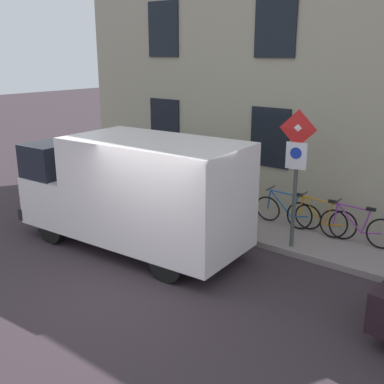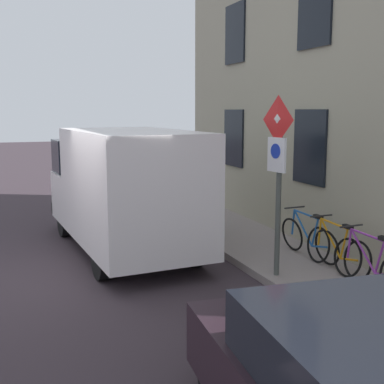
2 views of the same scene
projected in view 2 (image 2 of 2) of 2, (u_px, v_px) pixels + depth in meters
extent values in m
plane|color=#32292E|center=(85.00, 275.00, 8.95)|extent=(80.00, 80.00, 0.00)
cube|color=gray|center=(267.00, 251.00, 10.21)|extent=(1.87, 14.94, 0.14)
cube|color=#A29C84|center=(328.00, 86.00, 10.14)|extent=(0.70, 12.94, 6.70)
cube|color=black|center=(310.00, 147.00, 10.20)|extent=(0.06, 1.10, 1.50)
cube|color=black|center=(234.00, 138.00, 13.49)|extent=(0.06, 1.10, 1.50)
cube|color=black|center=(315.00, 8.00, 9.77)|extent=(0.06, 1.10, 1.50)
cube|color=black|center=(235.00, 34.00, 13.06)|extent=(0.06, 1.10, 1.50)
cylinder|color=#474C47|center=(279.00, 192.00, 8.31)|extent=(0.09, 0.09, 2.83)
pyramid|color=silver|center=(277.00, 120.00, 8.09)|extent=(0.11, 0.50, 0.50)
pyramid|color=red|center=(277.00, 120.00, 8.09)|extent=(0.09, 0.56, 0.56)
cube|color=white|center=(277.00, 155.00, 8.19)|extent=(0.10, 0.44, 0.56)
cylinder|color=#1933B2|center=(275.00, 151.00, 8.17)|extent=(0.04, 0.24, 0.24)
cube|color=white|center=(132.00, 187.00, 9.74)|extent=(2.25, 3.93, 2.18)
cube|color=white|center=(99.00, 195.00, 12.16)|extent=(2.09, 1.53, 1.10)
cube|color=black|center=(96.00, 157.00, 12.21)|extent=(1.98, 1.11, 0.84)
cube|color=black|center=(92.00, 205.00, 12.89)|extent=(2.01, 0.30, 0.28)
cylinder|color=black|center=(65.00, 220.00, 11.67)|extent=(0.27, 0.77, 0.76)
cylinder|color=black|center=(137.00, 214.00, 12.39)|extent=(0.27, 0.77, 0.76)
cylinder|color=black|center=(102.00, 258.00, 8.68)|extent=(0.27, 0.77, 0.76)
cylinder|color=black|center=(195.00, 246.00, 9.41)|extent=(0.27, 0.77, 0.76)
cylinder|color=black|center=(359.00, 365.00, 5.19)|extent=(0.23, 0.61, 0.60)
torus|color=black|center=(348.00, 258.00, 8.38)|extent=(0.18, 0.67, 0.66)
cylinder|color=purple|center=(363.00, 251.00, 8.04)|extent=(0.07, 0.60, 0.60)
cylinder|color=purple|center=(367.00, 235.00, 7.93)|extent=(0.08, 0.73, 0.07)
cylinder|color=purple|center=(380.00, 258.00, 7.72)|extent=(0.05, 0.19, 0.55)
cylinder|color=purple|center=(349.00, 243.00, 8.32)|extent=(0.04, 0.09, 0.50)
cylinder|color=#262626|center=(351.00, 226.00, 8.25)|extent=(0.46, 0.06, 0.03)
torus|color=black|center=(318.00, 245.00, 9.18)|extent=(0.14, 0.66, 0.66)
torus|color=black|center=(358.00, 261.00, 8.22)|extent=(0.14, 0.66, 0.66)
cylinder|color=orange|center=(330.00, 238.00, 8.83)|extent=(0.05, 0.60, 0.60)
cylinder|color=orange|center=(334.00, 224.00, 8.72)|extent=(0.05, 0.73, 0.07)
cylinder|color=orange|center=(344.00, 244.00, 8.51)|extent=(0.04, 0.19, 0.55)
cylinder|color=orange|center=(349.00, 259.00, 8.42)|extent=(0.05, 0.43, 0.12)
cylinder|color=orange|center=(320.00, 232.00, 9.11)|extent=(0.04, 0.09, 0.50)
cube|color=black|center=(348.00, 227.00, 8.39)|extent=(0.08, 0.20, 0.06)
cylinder|color=#262626|center=(321.00, 216.00, 9.04)|extent=(0.46, 0.04, 0.03)
torus|color=black|center=(292.00, 234.00, 9.96)|extent=(0.18, 0.67, 0.66)
torus|color=black|center=(327.00, 247.00, 9.01)|extent=(0.18, 0.67, 0.66)
cylinder|color=#1E5DAE|center=(303.00, 228.00, 9.62)|extent=(0.07, 0.60, 0.60)
cylinder|color=#1E5DAE|center=(306.00, 214.00, 9.51)|extent=(0.08, 0.73, 0.07)
cylinder|color=#1E5DAE|center=(315.00, 233.00, 9.30)|extent=(0.05, 0.19, 0.55)
cylinder|color=#1E5DAE|center=(319.00, 247.00, 9.21)|extent=(0.06, 0.43, 0.12)
cylinder|color=#1E5DAE|center=(293.00, 222.00, 9.89)|extent=(0.04, 0.09, 0.50)
cube|color=black|center=(318.00, 217.00, 9.18)|extent=(0.09, 0.20, 0.06)
cylinder|color=#262626|center=(295.00, 207.00, 9.82)|extent=(0.46, 0.06, 0.03)
cylinder|color=#2D5133|center=(205.00, 211.00, 11.66)|extent=(0.44, 0.44, 0.90)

